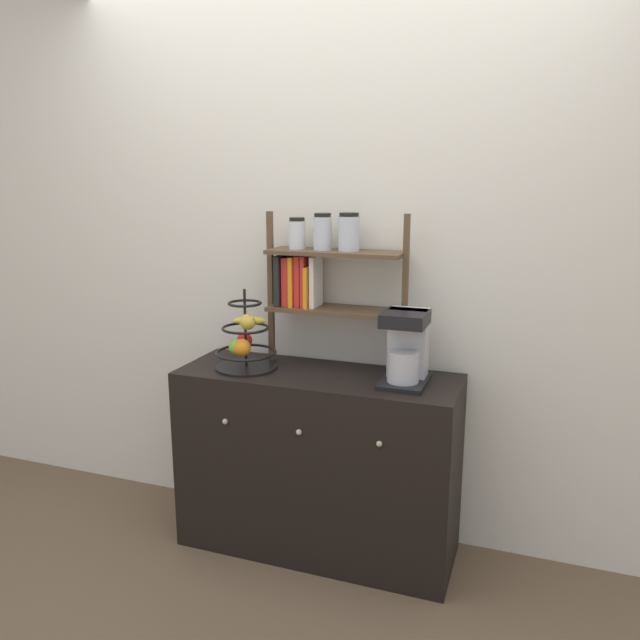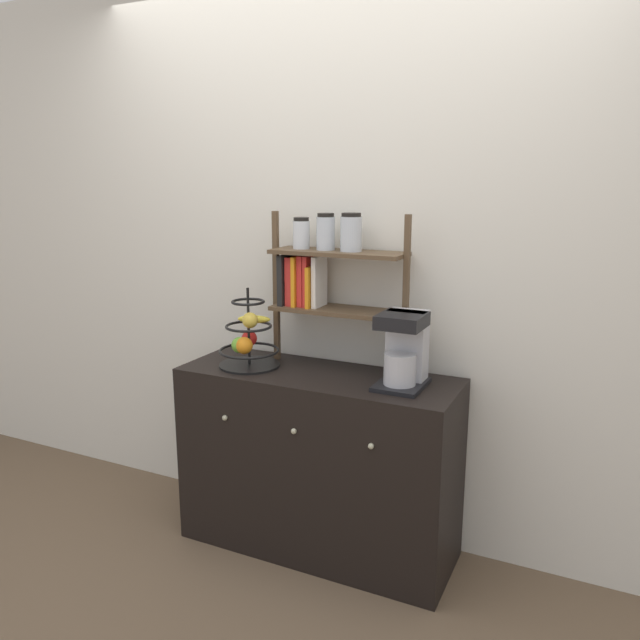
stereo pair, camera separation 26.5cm
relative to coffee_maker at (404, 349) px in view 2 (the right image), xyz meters
The scene contains 6 objects.
ground_plane 1.08m from the coffee_maker, 148.70° to the right, with size 12.00×12.00×0.00m, color brown.
wall_back 0.56m from the coffee_maker, 146.83° to the left, with size 7.00×0.05×2.60m, color silver.
sideboard 0.69m from the coffee_maker, behind, with size 1.23×0.46×0.83m.
coffee_maker is the anchor object (origin of this frame).
fruit_stand 0.72m from the coffee_maker, behind, with size 0.28×0.28×0.36m.
shelf_hutch 0.52m from the coffee_maker, 164.71° to the left, with size 0.65×0.20×0.69m.
Camera 2 is at (1.14, -2.12, 1.66)m, focal length 35.00 mm.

